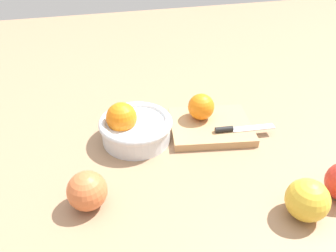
{
  "coord_description": "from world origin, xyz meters",
  "views": [
    {
      "loc": [
        -0.21,
        -0.57,
        0.51
      ],
      "look_at": [
        -0.05,
        0.08,
        0.04
      ],
      "focal_mm": 35.77,
      "sensor_mm": 36.0,
      "label": 1
    }
  ],
  "objects_px": {
    "cutting_board": "(211,126)",
    "knife": "(237,129)",
    "bowl": "(134,127)",
    "apple_front_left": "(87,191)",
    "apple_front_right": "(307,200)",
    "orange_on_board": "(201,107)"
  },
  "relations": [
    {
      "from": "bowl",
      "to": "knife",
      "type": "relative_size",
      "value": 1.16
    },
    {
      "from": "cutting_board",
      "to": "apple_front_left",
      "type": "height_order",
      "value": "apple_front_left"
    },
    {
      "from": "apple_front_left",
      "to": "orange_on_board",
      "type": "bearing_deg",
      "value": 35.45
    },
    {
      "from": "cutting_board",
      "to": "apple_front_left",
      "type": "distance_m",
      "value": 0.37
    },
    {
      "from": "cutting_board",
      "to": "knife",
      "type": "height_order",
      "value": "knife"
    },
    {
      "from": "bowl",
      "to": "apple_front_left",
      "type": "height_order",
      "value": "bowl"
    },
    {
      "from": "cutting_board",
      "to": "bowl",
      "type": "bearing_deg",
      "value": 178.39
    },
    {
      "from": "orange_on_board",
      "to": "knife",
      "type": "bearing_deg",
      "value": -47.0
    },
    {
      "from": "cutting_board",
      "to": "knife",
      "type": "relative_size",
      "value": 1.32
    },
    {
      "from": "cutting_board",
      "to": "orange_on_board",
      "type": "xyz_separation_m",
      "value": [
        -0.02,
        0.03,
        0.04
      ]
    },
    {
      "from": "bowl",
      "to": "apple_front_right",
      "type": "height_order",
      "value": "bowl"
    },
    {
      "from": "knife",
      "to": "apple_front_left",
      "type": "bearing_deg",
      "value": -159.4
    },
    {
      "from": "knife",
      "to": "orange_on_board",
      "type": "bearing_deg",
      "value": 133.0
    },
    {
      "from": "bowl",
      "to": "orange_on_board",
      "type": "xyz_separation_m",
      "value": [
        0.18,
        0.02,
        0.02
      ]
    },
    {
      "from": "bowl",
      "to": "knife",
      "type": "xyz_separation_m",
      "value": [
        0.25,
        -0.05,
        -0.01
      ]
    },
    {
      "from": "bowl",
      "to": "cutting_board",
      "type": "bearing_deg",
      "value": -1.61
    },
    {
      "from": "bowl",
      "to": "apple_front_left",
      "type": "bearing_deg",
      "value": -122.37
    },
    {
      "from": "bowl",
      "to": "orange_on_board",
      "type": "bearing_deg",
      "value": 7.65
    },
    {
      "from": "bowl",
      "to": "apple_front_left",
      "type": "relative_size",
      "value": 2.29
    },
    {
      "from": "bowl",
      "to": "cutting_board",
      "type": "height_order",
      "value": "bowl"
    },
    {
      "from": "apple_front_right",
      "to": "apple_front_left",
      "type": "height_order",
      "value": "apple_front_right"
    },
    {
      "from": "orange_on_board",
      "to": "cutting_board",
      "type": "bearing_deg",
      "value": -58.51
    }
  ]
}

